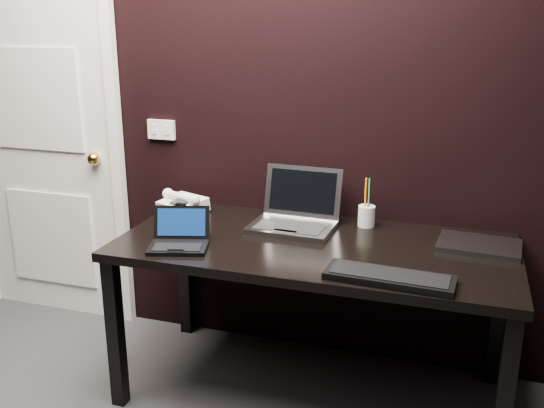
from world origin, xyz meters
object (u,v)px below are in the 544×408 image
(desk_phone, at_px, (183,204))
(netbook, at_px, (179,240))
(silver_laptop, at_px, (295,217))
(door, at_px, (43,136))
(pen_cup, at_px, (367,215))
(mobile_phone, at_px, (181,216))
(desk, at_px, (314,260))
(ext_keyboard, at_px, (389,277))
(closed_laptop, at_px, (479,245))

(desk_phone, bearing_deg, netbook, -65.85)
(silver_laptop, bearing_deg, door, 172.42)
(netbook, xyz_separation_m, pen_cup, (0.71, 0.51, 0.02))
(mobile_phone, bearing_deg, desk, -5.07)
(ext_keyboard, bearing_deg, mobile_phone, 160.73)
(closed_laptop, xyz_separation_m, pen_cup, (-0.50, 0.14, 0.04))
(desk_phone, height_order, mobile_phone, desk_phone)
(desk, distance_m, desk_phone, 0.77)
(mobile_phone, bearing_deg, ext_keyboard, -19.27)
(desk, height_order, ext_keyboard, ext_keyboard)
(netbook, distance_m, silver_laptop, 0.56)
(door, relative_size, silver_laptop, 5.54)
(ext_keyboard, distance_m, desk_phone, 1.21)
(door, height_order, silver_laptop, door)
(door, xyz_separation_m, desk, (1.65, -0.38, -0.38))
(netbook, bearing_deg, desk_phone, 114.15)
(closed_laptop, xyz_separation_m, mobile_phone, (-1.34, -0.10, 0.03))
(desk, height_order, mobile_phone, mobile_phone)
(closed_laptop, distance_m, mobile_phone, 1.35)
(netbook, relative_size, silver_laptop, 0.76)
(mobile_phone, bearing_deg, door, 162.18)
(silver_laptop, height_order, closed_laptop, silver_laptop)
(door, relative_size, netbook, 7.32)
(door, height_order, desk, door)
(pen_cup, bearing_deg, desk, -120.88)
(door, distance_m, netbook, 1.29)
(mobile_phone, height_order, pen_cup, pen_cup)
(netbook, height_order, silver_laptop, silver_laptop)
(desk, xyz_separation_m, ext_keyboard, (0.36, -0.30, 0.09))
(desk, bearing_deg, netbook, -157.53)
(ext_keyboard, xyz_separation_m, mobile_phone, (-1.03, 0.36, 0.02))
(desk, height_order, closed_laptop, closed_laptop)
(desk, distance_m, pen_cup, 0.37)
(closed_laptop, relative_size, pen_cup, 1.54)
(desk, distance_m, silver_laptop, 0.26)
(desk_phone, xyz_separation_m, pen_cup, (0.91, 0.08, 0.01))
(desk, height_order, desk_phone, desk_phone)
(silver_laptop, distance_m, closed_laptop, 0.82)
(ext_keyboard, height_order, pen_cup, pen_cup)
(silver_laptop, xyz_separation_m, pen_cup, (0.31, 0.12, 0.00))
(silver_laptop, relative_size, ext_keyboard, 0.80)
(ext_keyboard, relative_size, pen_cup, 2.09)
(netbook, xyz_separation_m, ext_keyboard, (0.90, -0.08, -0.02))
(netbook, distance_m, desk_phone, 0.48)
(desk, distance_m, netbook, 0.59)
(door, height_order, mobile_phone, door)
(closed_laptop, bearing_deg, desk_phone, 177.64)
(netbook, relative_size, closed_laptop, 0.82)
(door, distance_m, mobile_phone, 1.07)
(silver_laptop, distance_m, desk_phone, 0.59)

